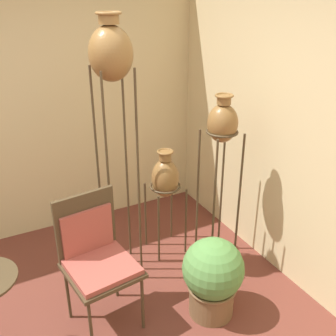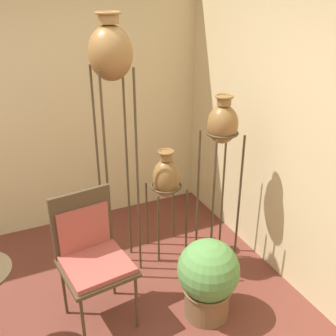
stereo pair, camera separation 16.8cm
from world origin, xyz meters
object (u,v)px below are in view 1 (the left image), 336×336
vase_stand_tall (111,60)px  potted_plant (213,276)px  vase_stand_short (165,179)px  vase_stand_medium (222,129)px  chair (96,253)px

vase_stand_tall → potted_plant: vase_stand_tall is taller
vase_stand_short → potted_plant: bearing=-94.3°
vase_stand_medium → chair: 1.41m
chair → potted_plant: (0.80, -0.38, -0.25)m
vase_stand_medium → potted_plant: vase_stand_medium is taller
vase_stand_medium → chair: (-1.20, -0.17, -0.72)m
vase_stand_tall → vase_stand_short: 1.22m
chair → vase_stand_short: bearing=25.3°
vase_stand_medium → vase_stand_short: (-0.33, 0.38, -0.55)m
vase_stand_tall → potted_plant: 1.82m
vase_stand_tall → vase_stand_medium: size_ratio=1.38×
vase_stand_short → potted_plant: 1.02m
vase_stand_medium → potted_plant: (-0.40, -0.54, -0.97)m
potted_plant → vase_stand_short: bearing=85.7°
vase_stand_tall → vase_stand_medium: vase_stand_tall is taller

